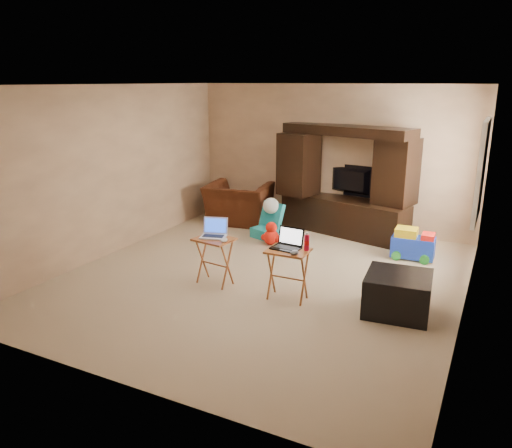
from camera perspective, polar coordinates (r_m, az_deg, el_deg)
The scene contains 22 objects.
floor at distance 6.74m, azimuth 0.76°, elevation -6.12°, with size 5.50×5.50×0.00m, color tan.
ceiling at distance 6.24m, azimuth 0.85°, elevation 15.64°, with size 5.50×5.50×0.00m, color silver.
wall_back at distance 8.90m, azimuth 8.60°, elevation 7.51°, with size 5.00×5.00×0.00m, color tan.
wall_front at distance 4.16m, azimuth -15.93°, elevation -2.75°, with size 5.00×5.00×0.00m, color tan.
wall_left at distance 7.78m, azimuth -16.11°, elevation 5.84°, with size 5.50×5.50×0.00m, color tan.
wall_right at distance 5.78m, azimuth 23.75°, elevation 1.71°, with size 5.50×5.50×0.00m, color tan.
window_pane at distance 7.27m, azimuth 24.50°, elevation 5.55°, with size 1.20×1.20×0.00m, color white.
window_frame at distance 7.27m, azimuth 24.35°, elevation 5.57°, with size 0.06×1.14×1.34m, color white.
entertainment_center at distance 8.56m, azimuth 10.12°, elevation 4.86°, with size 2.25×0.56×1.84m, color black.
television at distance 8.77m, azimuth 10.52°, elevation 4.86°, with size 0.93×0.12×0.54m, color black.
recliner at distance 9.21m, azimuth -1.96°, elevation 2.36°, with size 1.12×0.98×0.73m, color #42180E.
child_rocker at distance 8.35m, azimuth 1.34°, elevation 0.39°, with size 0.44×0.50×0.58m, color teal, non-canonical shape.
plush_toy at distance 7.99m, azimuth 1.75°, elevation -1.07°, with size 0.35×0.29×0.39m, color red, non-canonical shape.
push_toy at distance 7.72m, azimuth 17.53°, elevation -2.14°, with size 0.62×0.44×0.47m, color blue, non-canonical shape.
ottoman at distance 5.92m, azimuth 15.89°, elevation -7.66°, with size 0.71×0.71×0.46m, color black.
tray_table_left at distance 6.47m, azimuth -4.76°, elevation -4.25°, with size 0.47×0.38×0.62m, color #A15526.
tray_table_right at distance 6.00m, azimuth 3.64°, elevation -5.80°, with size 0.48×0.39×0.63m, color #A76028.
laptop_left at distance 6.37m, azimuth -4.94°, elevation -0.51°, with size 0.32×0.27×0.24m, color silver.
laptop_right at distance 5.89m, azimuth 3.43°, elevation -1.75°, with size 0.33×0.27×0.24m, color black.
mouse_left at distance 6.21m, azimuth -3.66°, elevation -1.85°, with size 0.08×0.13×0.05m, color white.
mouse_right at distance 5.73m, azimuth 4.42°, elevation -3.26°, with size 0.08×0.13×0.05m, color #3F3F44.
water_bottle at distance 5.86m, azimuth 5.81°, elevation -2.12°, with size 0.06×0.06×0.19m, color #BA0B2A.
Camera 1 is at (2.71, -5.62, 2.55)m, focal length 35.00 mm.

